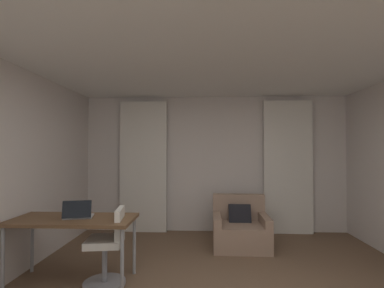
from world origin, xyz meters
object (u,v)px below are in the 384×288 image
laptop (78,214)px  desk (73,223)px  armchair (240,230)px  desk_chair (108,251)px

laptop → desk: bearing=179.7°
armchair → desk: size_ratio=0.63×
desk → laptop: (0.06, -0.00, 0.11)m
armchair → desk_chair: bearing=-141.1°
desk_chair → laptop: 0.56m
desk → desk_chair: 0.53m
desk_chair → laptop: (-0.38, 0.04, 0.41)m
desk → desk_chair: (0.43, -0.04, -0.30)m
armchair → desk: (-2.14, -1.33, 0.43)m
armchair → desk_chair: (-1.70, -1.37, 0.13)m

